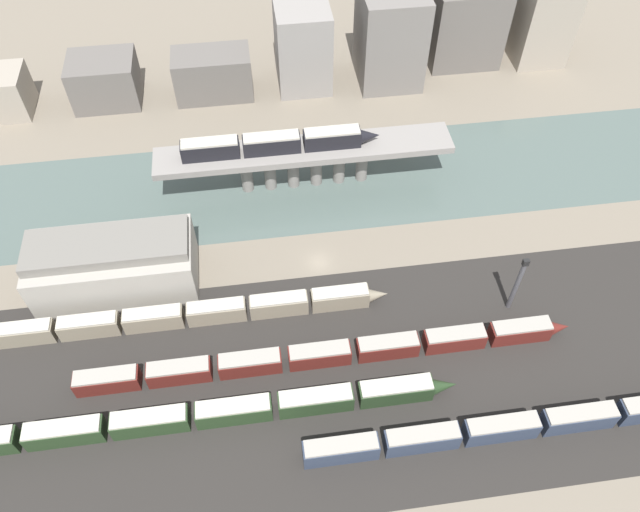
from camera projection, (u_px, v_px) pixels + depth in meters
The scene contains 18 objects.
ground_plane at pixel (319, 263), 113.88m from camera, with size 400.00×400.00×0.00m, color #756B5B.
railbed_yard at pixel (339, 380), 98.86m from camera, with size 280.00×42.00×0.01m, color #282623.
river_water at pixel (305, 183), 127.00m from camera, with size 320.00×27.75×0.01m, color #4C5B56.
bridge at pixel (304, 156), 121.30m from camera, with size 57.69×7.95×9.40m.
train_on_bridge at pixel (279, 143), 117.93m from camera, with size 37.86×3.14×3.67m.
train_yard_near at pixel (508, 428), 91.62m from camera, with size 62.51×2.78×4.18m.
train_yard_mid at pixel (201, 415), 92.97m from camera, with size 77.27×2.96×3.94m.
train_yard_far at pixel (327, 354), 99.70m from camera, with size 80.08×2.90×3.71m.
train_yard_outer at pixel (192, 314), 104.38m from camera, with size 65.73×2.71×3.93m.
warehouse_building at pixel (113, 263), 107.17m from camera, with size 27.55×12.83×10.88m.
signal_tower at pixel (517, 284), 102.75m from camera, with size 1.00×0.80×12.80m.
city_block_far_left at pixel (9, 92), 138.26m from camera, with size 8.17×10.46×9.76m, color gray.
city_block_left at pixel (105, 80), 140.36m from camera, with size 14.65×11.55×10.53m, color #605B56.
city_block_center at pixel (213, 74), 141.78m from camera, with size 17.43×9.49×10.56m, color #605B56.
city_block_right at pixel (303, 46), 141.42m from camera, with size 12.06×13.62×19.18m, color gray.
city_block_far_right at pixel (390, 36), 141.68m from camera, with size 14.23×15.51×21.82m, color slate.
city_block_tall at pixel (465, 23), 147.76m from camera, with size 16.83×13.30×18.95m, color #605B56.
city_block_low at pixel (541, 14), 148.36m from camera, with size 12.07×15.39×20.96m, color gray.
Camera 1 is at (-9.43, -70.37, 89.05)m, focal length 35.00 mm.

